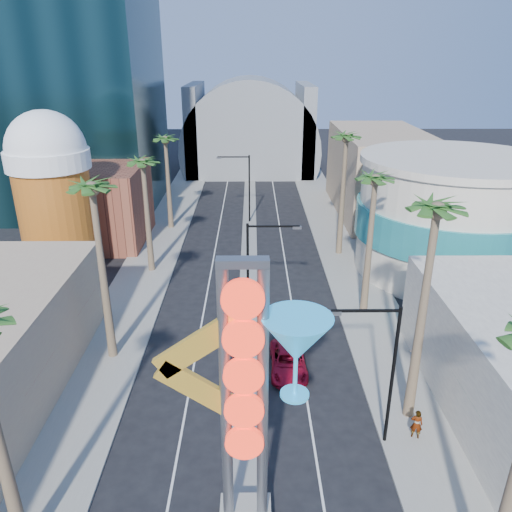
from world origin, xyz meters
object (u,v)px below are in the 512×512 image
(red_pickup, at_px, (288,361))
(pedestrian_a, at_px, (417,424))
(pedestrian_b, at_px, (415,351))
(neon_sign, at_px, (266,388))

(red_pickup, relative_size, pedestrian_a, 2.89)
(pedestrian_b, bearing_deg, neon_sign, 45.49)
(neon_sign, relative_size, pedestrian_a, 7.42)
(red_pickup, xyz_separation_m, pedestrian_a, (6.24, -6.16, 0.32))
(red_pickup, height_order, pedestrian_b, pedestrian_b)
(neon_sign, height_order, pedestrian_b, neon_sign)
(neon_sign, distance_m, pedestrian_a, 11.47)
(neon_sign, distance_m, pedestrian_b, 16.73)
(pedestrian_a, height_order, pedestrian_b, pedestrian_b)
(neon_sign, bearing_deg, pedestrian_b, 49.98)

